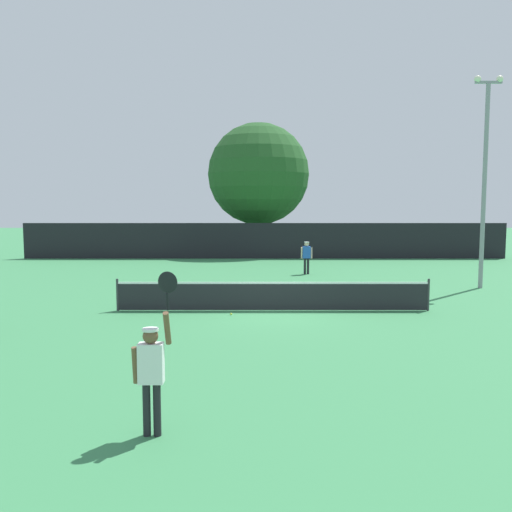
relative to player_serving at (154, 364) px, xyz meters
The scene contains 11 objects.
ground_plane 9.95m from the player_serving, 77.45° to the left, with size 120.00×120.00×0.00m, color #387F4C.
tennis_net 9.90m from the player_serving, 77.45° to the left, with size 10.40×0.08×1.07m.
perimeter_fence 26.67m from the player_serving, 85.38° to the left, with size 31.03×0.12×2.29m, color black.
player_serving is the anchor object (origin of this frame).
player_receiving 19.34m from the player_serving, 77.68° to the left, with size 0.57×0.24×1.63m.
tennis_ball 9.05m from the player_serving, 84.94° to the left, with size 0.07×0.07×0.07m, color #CCE033.
light_pole 18.62m from the player_serving, 52.66° to the left, with size 1.18×0.28×8.73m.
large_tree 30.82m from the player_serving, 86.68° to the left, with size 7.16×7.16×9.19m.
parked_car_near 35.82m from the player_serving, 100.06° to the left, with size 2.39×4.40×1.69m.
parked_car_mid 32.11m from the player_serving, 82.00° to the left, with size 2.08×4.28×1.69m.
parked_car_far 36.28m from the player_serving, 71.19° to the left, with size 2.28×4.36×1.69m.
Camera 1 is at (-0.56, -17.64, 3.57)m, focal length 37.81 mm.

